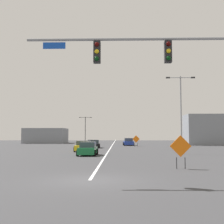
{
  "coord_description": "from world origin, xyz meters",
  "views": [
    {
      "loc": [
        1.38,
        -14.13,
        2.15
      ],
      "look_at": [
        0.69,
        15.08,
        4.37
      ],
      "focal_mm": 47.65,
      "sensor_mm": 36.0,
      "label": 1
    }
  ],
  "objects_px": {
    "traffic_signal_assembly": "(171,67)",
    "construction_sign_left_lane": "(181,148)",
    "car_blue_far": "(128,142)",
    "construction_sign_right_shoulder": "(136,139)",
    "street_lamp_near_left": "(181,108)",
    "street_lamp_mid_left": "(85,127)",
    "car_green_approaching": "(88,149)",
    "car_black_near": "(93,144)",
    "car_yellow_passing": "(83,146)"
  },
  "relations": [
    {
      "from": "car_green_approaching",
      "to": "construction_sign_left_lane",
      "type": "bearing_deg",
      "value": -59.03
    },
    {
      "from": "construction_sign_right_shoulder",
      "to": "car_black_near",
      "type": "bearing_deg",
      "value": -142.17
    },
    {
      "from": "car_green_approaching",
      "to": "car_yellow_passing",
      "type": "bearing_deg",
      "value": 100.31
    },
    {
      "from": "construction_sign_left_lane",
      "to": "car_yellow_passing",
      "type": "distance_m",
      "value": 21.11
    },
    {
      "from": "street_lamp_near_left",
      "to": "car_green_approaching",
      "type": "relative_size",
      "value": 2.27
    },
    {
      "from": "traffic_signal_assembly",
      "to": "car_black_near",
      "type": "distance_m",
      "value": 35.16
    },
    {
      "from": "traffic_signal_assembly",
      "to": "construction_sign_right_shoulder",
      "type": "height_order",
      "value": "traffic_signal_assembly"
    },
    {
      "from": "traffic_signal_assembly",
      "to": "car_blue_far",
      "type": "height_order",
      "value": "traffic_signal_assembly"
    },
    {
      "from": "construction_sign_left_lane",
      "to": "car_black_near",
      "type": "height_order",
      "value": "construction_sign_left_lane"
    },
    {
      "from": "car_green_approaching",
      "to": "street_lamp_mid_left",
      "type": "bearing_deg",
      "value": 96.81
    },
    {
      "from": "car_blue_far",
      "to": "car_black_near",
      "type": "bearing_deg",
      "value": -119.17
    },
    {
      "from": "traffic_signal_assembly",
      "to": "street_lamp_mid_left",
      "type": "xyz_separation_m",
      "value": [
        -11.92,
        68.53,
        -1.12
      ]
    },
    {
      "from": "street_lamp_mid_left",
      "to": "traffic_signal_assembly",
      "type": "bearing_deg",
      "value": -80.13
    },
    {
      "from": "traffic_signal_assembly",
      "to": "construction_sign_right_shoulder",
      "type": "bearing_deg",
      "value": 89.17
    },
    {
      "from": "street_lamp_mid_left",
      "to": "car_blue_far",
      "type": "xyz_separation_m",
      "value": [
        11.26,
        -23.56,
        -3.59
      ]
    },
    {
      "from": "street_lamp_mid_left",
      "to": "car_green_approaching",
      "type": "distance_m",
      "value": 52.28
    },
    {
      "from": "construction_sign_left_lane",
      "to": "car_yellow_passing",
      "type": "height_order",
      "value": "construction_sign_left_lane"
    },
    {
      "from": "street_lamp_near_left",
      "to": "car_green_approaching",
      "type": "distance_m",
      "value": 11.36
    },
    {
      "from": "street_lamp_mid_left",
      "to": "car_blue_far",
      "type": "relative_size",
      "value": 1.57
    },
    {
      "from": "traffic_signal_assembly",
      "to": "car_black_near",
      "type": "relative_size",
      "value": 2.44
    },
    {
      "from": "traffic_signal_assembly",
      "to": "construction_sign_left_lane",
      "type": "bearing_deg",
      "value": 73.95
    },
    {
      "from": "car_blue_far",
      "to": "car_yellow_passing",
      "type": "height_order",
      "value": "car_blue_far"
    },
    {
      "from": "construction_sign_right_shoulder",
      "to": "car_green_approaching",
      "type": "relative_size",
      "value": 0.52
    },
    {
      "from": "traffic_signal_assembly",
      "to": "construction_sign_right_shoulder",
      "type": "xyz_separation_m",
      "value": [
        0.58,
        39.82,
        -4.13
      ]
    },
    {
      "from": "traffic_signal_assembly",
      "to": "construction_sign_left_lane",
      "type": "distance_m",
      "value": 6.49
    },
    {
      "from": "construction_sign_right_shoulder",
      "to": "car_blue_far",
      "type": "xyz_separation_m",
      "value": [
        -1.24,
        5.15,
        -0.59
      ]
    },
    {
      "from": "car_yellow_passing",
      "to": "traffic_signal_assembly",
      "type": "bearing_deg",
      "value": -73.67
    },
    {
      "from": "car_blue_far",
      "to": "car_green_approaching",
      "type": "height_order",
      "value": "car_blue_far"
    },
    {
      "from": "street_lamp_near_left",
      "to": "construction_sign_left_lane",
      "type": "height_order",
      "value": "street_lamp_near_left"
    },
    {
      "from": "street_lamp_mid_left",
      "to": "car_black_near",
      "type": "distance_m",
      "value": 34.93
    },
    {
      "from": "car_blue_far",
      "to": "car_black_near",
      "type": "relative_size",
      "value": 1.06
    },
    {
      "from": "traffic_signal_assembly",
      "to": "car_green_approaching",
      "type": "bearing_deg",
      "value": 108.89
    },
    {
      "from": "car_blue_far",
      "to": "car_black_near",
      "type": "distance_m",
      "value": 12.35
    },
    {
      "from": "traffic_signal_assembly",
      "to": "construction_sign_left_lane",
      "type": "xyz_separation_m",
      "value": [
        1.4,
        4.86,
        -4.06
      ]
    },
    {
      "from": "street_lamp_mid_left",
      "to": "construction_sign_left_lane",
      "type": "height_order",
      "value": "street_lamp_mid_left"
    },
    {
      "from": "car_blue_far",
      "to": "car_green_approaching",
      "type": "distance_m",
      "value": 28.68
    },
    {
      "from": "car_green_approaching",
      "to": "car_black_near",
      "type": "bearing_deg",
      "value": 93.1
    },
    {
      "from": "street_lamp_near_left",
      "to": "traffic_signal_assembly",
      "type": "bearing_deg",
      "value": -103.06
    },
    {
      "from": "street_lamp_near_left",
      "to": "car_blue_far",
      "type": "xyz_separation_m",
      "value": [
        -5.1,
        25.82,
        -4.42
      ]
    },
    {
      "from": "street_lamp_near_left",
      "to": "construction_sign_left_lane",
      "type": "distance_m",
      "value": 15.09
    },
    {
      "from": "construction_sign_right_shoulder",
      "to": "car_yellow_passing",
      "type": "distance_m",
      "value": 17.43
    },
    {
      "from": "traffic_signal_assembly",
      "to": "car_blue_far",
      "type": "bearing_deg",
      "value": 90.84
    },
    {
      "from": "traffic_signal_assembly",
      "to": "street_lamp_near_left",
      "type": "bearing_deg",
      "value": 76.94
    },
    {
      "from": "car_green_approaching",
      "to": "car_black_near",
      "type": "xyz_separation_m",
      "value": [
        -0.95,
        17.45,
        -0.03
      ]
    },
    {
      "from": "construction_sign_right_shoulder",
      "to": "street_lamp_near_left",
      "type": "bearing_deg",
      "value": -79.41
    },
    {
      "from": "car_yellow_passing",
      "to": "car_green_approaching",
      "type": "bearing_deg",
      "value": -79.69
    },
    {
      "from": "construction_sign_right_shoulder",
      "to": "construction_sign_left_lane",
      "type": "bearing_deg",
      "value": -88.66
    },
    {
      "from": "car_green_approaching",
      "to": "traffic_signal_assembly",
      "type": "bearing_deg",
      "value": -71.11
    },
    {
      "from": "car_green_approaching",
      "to": "construction_sign_right_shoulder",
      "type": "bearing_deg",
      "value": 74.71
    },
    {
      "from": "street_lamp_near_left",
      "to": "construction_sign_right_shoulder",
      "type": "xyz_separation_m",
      "value": [
        -3.86,
        20.67,
        -3.83
      ]
    }
  ]
}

